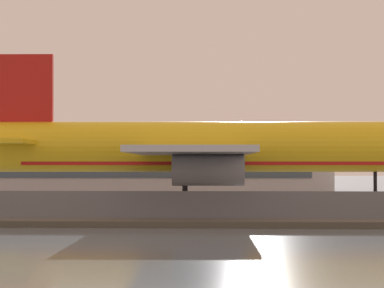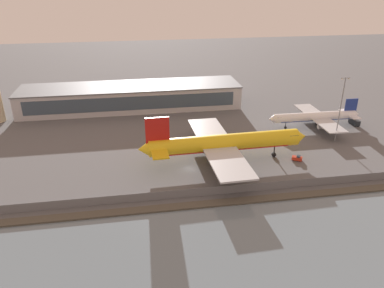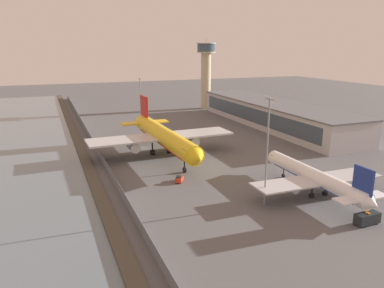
{
  "view_description": "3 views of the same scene",
  "coord_description": "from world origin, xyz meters",
  "views": [
    {
      "loc": [
        12.92,
        -76.99,
        4.66
      ],
      "look_at": [
        9.24,
        5.62,
        6.98
      ],
      "focal_mm": 70.0,
      "sensor_mm": 36.0,
      "label": 1
    },
    {
      "loc": [
        -16.04,
        -101.47,
        55.33
      ],
      "look_at": [
        3.05,
        13.48,
        2.18
      ],
      "focal_mm": 35.0,
      "sensor_mm": 36.0,
      "label": 2
    },
    {
      "loc": [
        120.71,
        -30.4,
        33.66
      ],
      "look_at": [
        10.71,
        13.18,
        2.8
      ],
      "focal_mm": 35.0,
      "sensor_mm": 36.0,
      "label": 3
    }
  ],
  "objects": [
    {
      "name": "ops_van",
      "position": [
        71.15,
        26.14,
        1.28
      ],
      "size": [
        2.31,
        5.28,
        2.48
      ],
      "color": "#1E2328",
      "rests_on": "ground"
    },
    {
      "name": "passenger_jet_white",
      "position": [
        54.62,
        26.57,
        4.18
      ],
      "size": [
        37.63,
        32.09,
        10.94
      ],
      "color": "white",
      "rests_on": "ground"
    },
    {
      "name": "apron_light_mast_apron_west",
      "position": [
        55.61,
        12.52,
        13.06
      ],
      "size": [
        3.2,
        0.4,
        23.52
      ],
      "color": "gray",
      "rests_on": "ground"
    },
    {
      "name": "perimeter_fence",
      "position": [
        0.0,
        -16.0,
        1.26
      ],
      "size": [
        280.0,
        0.1,
        2.53
      ],
      "color": "slate",
      "rests_on": "ground"
    },
    {
      "name": "shoreline_seawall",
      "position": [
        0.0,
        -20.5,
        0.25
      ],
      "size": [
        320.0,
        3.0,
        0.5
      ],
      "color": "#474238",
      "rests_on": "ground"
    },
    {
      "name": "terminal_building",
      "position": [
        -16.45,
        61.88,
        5.16
      ],
      "size": [
        96.61,
        21.34,
        10.3
      ],
      "color": "#B2B2B7",
      "rests_on": "ground"
    },
    {
      "name": "ground_plane",
      "position": [
        0.0,
        0.0,
        0.0
      ],
      "size": [
        500.0,
        500.0,
        0.0
      ],
      "primitive_type": "plane",
      "color": "#565659"
    },
    {
      "name": "baggage_tug",
      "position": [
        35.41,
        -0.12,
        0.81
      ],
      "size": [
        3.57,
        3.03,
        1.8
      ],
      "color": "red",
      "rests_on": "ground"
    },
    {
      "name": "cargo_jet_yellow",
      "position": [
        11.24,
        3.25,
        6.39
      ],
      "size": [
        55.03,
        46.77,
        16.73
      ],
      "color": "yellow",
      "rests_on": "ground"
    }
  ]
}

